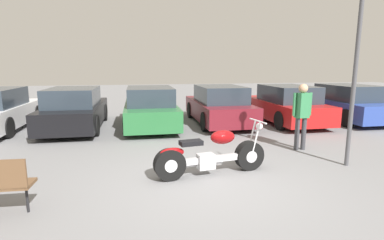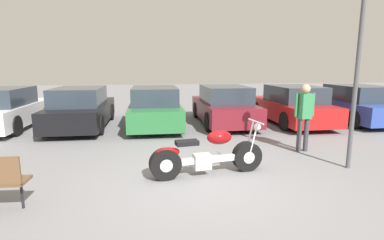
{
  "view_description": "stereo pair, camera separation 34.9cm",
  "coord_description": "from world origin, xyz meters",
  "views": [
    {
      "loc": [
        -1.3,
        -5.2,
        2.19
      ],
      "look_at": [
        0.04,
        2.0,
        0.85
      ],
      "focal_mm": 28.0,
      "sensor_mm": 36.0,
      "label": 1
    },
    {
      "loc": [
        -0.96,
        -5.26,
        2.19
      ],
      "look_at": [
        0.04,
        2.0,
        0.85
      ],
      "focal_mm": 28.0,
      "sensor_mm": 36.0,
      "label": 2
    }
  ],
  "objects": [
    {
      "name": "person_standing",
      "position": [
        2.89,
        1.78,
        1.03
      ],
      "size": [
        0.52,
        0.23,
        1.73
      ],
      "color": "#38383D",
      "rests_on": "ground_plane"
    },
    {
      "name": "ground_plane",
      "position": [
        0.0,
        0.0,
        0.0
      ],
      "size": [
        60.0,
        60.0,
        0.0
      ],
      "primitive_type": "plane",
      "color": "slate"
    },
    {
      "name": "parked_car_red",
      "position": [
        4.36,
        5.44,
        0.68
      ],
      "size": [
        1.84,
        4.4,
        1.44
      ],
      "color": "red",
      "rests_on": "ground_plane"
    },
    {
      "name": "lamp_post",
      "position": [
        3.25,
        0.43,
        2.41
      ],
      "size": [
        0.24,
        0.24,
        3.79
      ],
      "color": "#4C4C51",
      "rests_on": "ground_plane"
    },
    {
      "name": "parked_car_green",
      "position": [
        -0.82,
        5.58,
        0.68
      ],
      "size": [
        1.84,
        4.4,
        1.44
      ],
      "color": "#286B38",
      "rests_on": "ground_plane"
    },
    {
      "name": "parked_car_blue",
      "position": [
        6.95,
        5.46,
        0.68
      ],
      "size": [
        1.84,
        4.4,
        1.44
      ],
      "color": "#2D479E",
      "rests_on": "ground_plane"
    },
    {
      "name": "parked_car_black",
      "position": [
        -3.41,
        5.67,
        0.68
      ],
      "size": [
        1.84,
        4.4,
        1.44
      ],
      "color": "black",
      "rests_on": "ground_plane"
    },
    {
      "name": "motorcycle",
      "position": [
        0.12,
        0.43,
        0.41
      ],
      "size": [
        2.37,
        0.76,
        1.06
      ],
      "color": "black",
      "rests_on": "ground_plane"
    },
    {
      "name": "parked_car_maroon",
      "position": [
        1.77,
        5.72,
        0.68
      ],
      "size": [
        1.84,
        4.4,
        1.44
      ],
      "color": "maroon",
      "rests_on": "ground_plane"
    }
  ]
}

